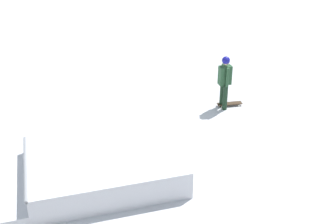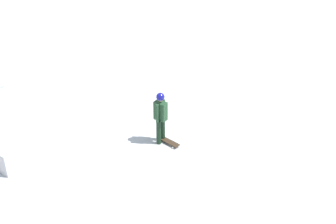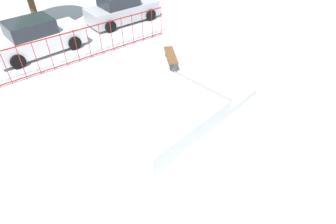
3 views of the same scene
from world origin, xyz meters
name	(u,v)px [view 2 (image 2 of 3)]	position (x,y,z in m)	size (l,w,h in m)	color
ground_plane	(56,139)	(0.00, 0.00, 0.00)	(60.00, 60.00, 0.00)	silver
skater	(161,114)	(-2.75, -1.92, 1.01)	(0.40, 0.44, 1.73)	black
skateboard	(168,141)	(-3.00, -1.99, 0.08)	(0.81, 0.31, 0.09)	#3F2D1E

